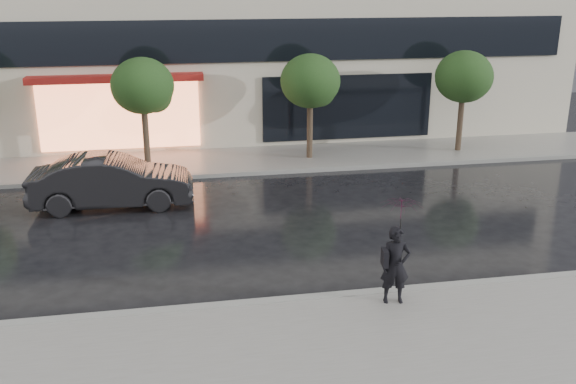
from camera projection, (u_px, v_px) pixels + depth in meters
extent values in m
plane|color=black|center=(274.00, 284.00, 14.50)|extent=(120.00, 120.00, 0.00)
cube|color=slate|center=(303.00, 362.00, 11.45)|extent=(60.00, 4.50, 0.12)
cube|color=slate|center=(230.00, 161.00, 24.04)|extent=(60.00, 3.50, 0.12)
cube|color=gray|center=(281.00, 302.00, 13.54)|extent=(60.00, 0.25, 0.14)
cube|color=gray|center=(235.00, 174.00, 22.40)|extent=(60.00, 0.25, 0.14)
cube|color=black|center=(222.00, 41.00, 24.27)|extent=(28.00, 0.12, 1.60)
cube|color=#FF8C59|center=(120.00, 115.00, 24.42)|extent=(6.00, 0.10, 2.60)
cube|color=maroon|center=(116.00, 78.00, 23.66)|extent=(6.40, 0.70, 0.25)
cube|color=black|center=(348.00, 107.00, 25.99)|extent=(7.00, 0.10, 2.60)
cylinder|color=#33261C|center=(146.00, 139.00, 22.96)|extent=(0.22, 0.22, 2.20)
ellipsoid|color=#173213|center=(142.00, 86.00, 22.36)|extent=(2.20, 2.20, 1.98)
sphere|color=#173213|center=(155.00, 96.00, 22.74)|extent=(1.20, 1.20, 1.20)
cylinder|color=#33261C|center=(310.00, 132.00, 23.99)|extent=(0.22, 0.22, 2.20)
ellipsoid|color=#173213|center=(310.00, 81.00, 23.39)|extent=(2.20, 2.20, 1.98)
sphere|color=#173213|center=(320.00, 91.00, 23.77)|extent=(1.20, 1.20, 1.20)
cylinder|color=#33261C|center=(460.00, 126.00, 25.02)|extent=(0.22, 0.22, 2.20)
ellipsoid|color=#173213|center=(464.00, 77.00, 24.42)|extent=(2.20, 2.20, 1.98)
sphere|color=#173213|center=(471.00, 86.00, 24.80)|extent=(1.20, 1.20, 1.20)
imported|color=black|center=(112.00, 181.00, 19.17)|extent=(4.82, 1.77, 1.58)
imported|color=black|center=(395.00, 265.00, 13.19)|extent=(0.65, 0.47, 1.66)
imported|color=#3F0B25|center=(401.00, 217.00, 12.86)|extent=(0.96, 0.98, 0.79)
cylinder|color=black|center=(400.00, 238.00, 13.00)|extent=(0.02, 0.02, 0.83)
cube|color=black|center=(385.00, 258.00, 13.06)|extent=(0.15, 0.32, 0.35)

